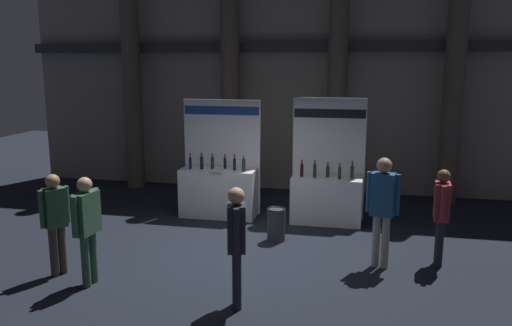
% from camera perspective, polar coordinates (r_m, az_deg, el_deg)
% --- Properties ---
extents(ground_plane, '(27.22, 27.22, 0.00)m').
position_cam_1_polar(ground_plane, '(9.20, -1.36, -9.75)').
color(ground_plane, black).
extents(hall_colonnade, '(13.61, 0.99, 6.58)m').
position_cam_1_polar(hall_colonnade, '(13.16, 3.33, 10.97)').
color(hall_colonnade, gray).
rests_on(hall_colonnade, ground_plane).
extents(exhibitor_booth_0, '(1.68, 0.71, 2.48)m').
position_cam_1_polar(exhibitor_booth_0, '(11.11, -4.11, -2.69)').
color(exhibitor_booth_0, white).
rests_on(exhibitor_booth_0, ground_plane).
extents(exhibitor_booth_1, '(1.50, 0.66, 2.55)m').
position_cam_1_polar(exhibitor_booth_1, '(10.75, 7.78, -3.34)').
color(exhibitor_booth_1, white).
rests_on(exhibitor_booth_1, ground_plane).
extents(trash_bin, '(0.34, 0.34, 0.62)m').
position_cam_1_polar(trash_bin, '(9.67, 2.24, -6.76)').
color(trash_bin, '#38383D').
rests_on(trash_bin, ground_plane).
extents(visitor_0, '(0.24, 0.61, 1.64)m').
position_cam_1_polar(visitor_0, '(8.01, -18.12, -6.15)').
color(visitor_0, '#33563D').
rests_on(visitor_0, ground_plane).
extents(visitor_2, '(0.25, 0.54, 1.60)m').
position_cam_1_polar(visitor_2, '(8.85, 19.73, -4.84)').
color(visitor_2, '#23232D').
rests_on(visitor_2, ground_plane).
extents(visitor_3, '(0.31, 0.48, 1.67)m').
position_cam_1_polar(visitor_3, '(6.93, -2.16, -8.23)').
color(visitor_3, '#23232D').
rests_on(visitor_3, ground_plane).
extents(visitor_4, '(0.35, 0.42, 1.60)m').
position_cam_1_polar(visitor_4, '(8.55, -21.22, -5.58)').
color(visitor_4, '#47382D').
rests_on(visitor_4, ground_plane).
extents(visitor_5, '(0.52, 0.32, 1.80)m').
position_cam_1_polar(visitor_5, '(8.46, 13.76, -4.25)').
color(visitor_5, '#ADA393').
rests_on(visitor_5, ground_plane).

